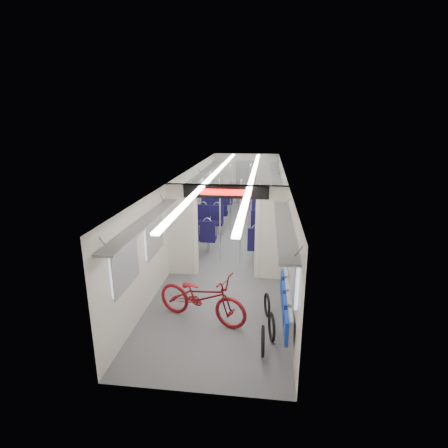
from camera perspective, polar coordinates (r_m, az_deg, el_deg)
name	(u,v)px	position (r m, az deg, el deg)	size (l,w,h in m)	color
carriage	(233,202)	(10.06, 1.49, 3.67)	(12.00, 12.02, 2.31)	#515456
bicycle	(202,297)	(6.86, -3.67, -11.79)	(0.66, 1.89, 0.99)	maroon
flip_bench	(286,303)	(6.58, 10.06, -12.53)	(0.12, 2.09, 0.50)	gray
bike_hoop_a	(263,342)	(6.11, 6.36, -18.67)	(0.52, 0.52, 0.05)	black
bike_hoop_b	(272,328)	(6.47, 7.77, -16.49)	(0.52, 0.52, 0.05)	black
bike_hoop_c	(267,306)	(7.16, 7.04, -13.15)	(0.48, 0.48, 0.05)	black
seat_bay_near_left	(205,226)	(11.05, -3.05, -0.31)	(0.91, 2.06, 1.10)	black
seat_bay_near_right	(265,233)	(10.38, 6.65, -1.52)	(0.91, 2.06, 1.10)	black
seat_bay_far_left	(218,204)	(13.90, -0.95, 3.35)	(0.95, 2.24, 1.15)	black
seat_bay_far_right	(266,205)	(13.75, 6.79, 3.13)	(0.96, 2.32, 1.17)	black
stanchion_near_left	(220,222)	(9.30, -0.64, 0.35)	(0.04, 0.04, 2.30)	silver
stanchion_near_right	(240,223)	(9.25, 2.71, 0.24)	(0.04, 0.04, 2.30)	silver
stanchion_far_left	(230,198)	(12.16, 1.06, 4.25)	(0.04, 0.04, 2.30)	silver
stanchion_far_right	(250,197)	(12.37, 4.21, 4.42)	(0.04, 0.04, 2.30)	silver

